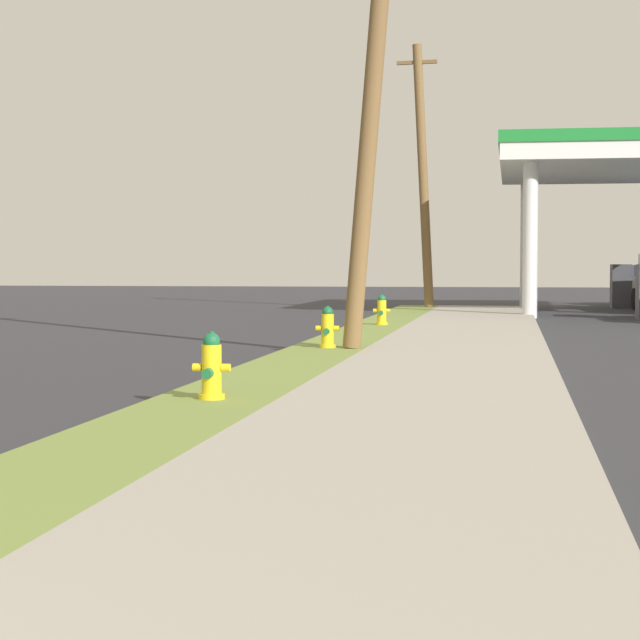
{
  "coord_description": "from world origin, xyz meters",
  "views": [
    {
      "loc": [
        3.93,
        -1.83,
        1.6
      ],
      "look_at": [
        1.25,
        14.45,
        0.81
      ],
      "focal_mm": 65.08,
      "sensor_mm": 36.0,
      "label": 1
    }
  ],
  "objects_px": {
    "fire_hydrant_second": "(211,370)",
    "utility_pole_midground": "(374,70)",
    "fire_hydrant_third": "(328,329)",
    "utility_pole_background": "(423,174)",
    "fire_hydrant_fourth": "(382,311)"
  },
  "relations": [
    {
      "from": "fire_hydrant_fourth",
      "to": "utility_pole_background",
      "type": "relative_size",
      "value": 0.08
    },
    {
      "from": "utility_pole_midground",
      "to": "fire_hydrant_second",
      "type": "bearing_deg",
      "value": -96.33
    },
    {
      "from": "utility_pole_background",
      "to": "fire_hydrant_second",
      "type": "bearing_deg",
      "value": -90.48
    },
    {
      "from": "fire_hydrant_second",
      "to": "fire_hydrant_third",
      "type": "relative_size",
      "value": 1.0
    },
    {
      "from": "utility_pole_midground",
      "to": "utility_pole_background",
      "type": "distance_m",
      "value": 19.95
    },
    {
      "from": "fire_hydrant_fourth",
      "to": "utility_pole_midground",
      "type": "xyz_separation_m",
      "value": [
        0.74,
        -8.05,
        4.53
      ]
    },
    {
      "from": "fire_hydrant_second",
      "to": "fire_hydrant_third",
      "type": "height_order",
      "value": "same"
    },
    {
      "from": "fire_hydrant_second",
      "to": "fire_hydrant_third",
      "type": "xyz_separation_m",
      "value": [
        0.04,
        7.95,
        0.0
      ]
    },
    {
      "from": "fire_hydrant_fourth",
      "to": "utility_pole_background",
      "type": "distance_m",
      "value": 12.64
    },
    {
      "from": "fire_hydrant_second",
      "to": "utility_pole_midground",
      "type": "distance_m",
      "value": 9.11
    },
    {
      "from": "fire_hydrant_third",
      "to": "utility_pole_background",
      "type": "height_order",
      "value": "utility_pole_background"
    },
    {
      "from": "fire_hydrant_third",
      "to": "utility_pole_background",
      "type": "bearing_deg",
      "value": 89.44
    },
    {
      "from": "fire_hydrant_second",
      "to": "utility_pole_midground",
      "type": "height_order",
      "value": "utility_pole_midground"
    },
    {
      "from": "fire_hydrant_third",
      "to": "utility_pole_midground",
      "type": "bearing_deg",
      "value": -6.37
    },
    {
      "from": "utility_pole_midground",
      "to": "utility_pole_background",
      "type": "relative_size",
      "value": 1.06
    }
  ]
}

